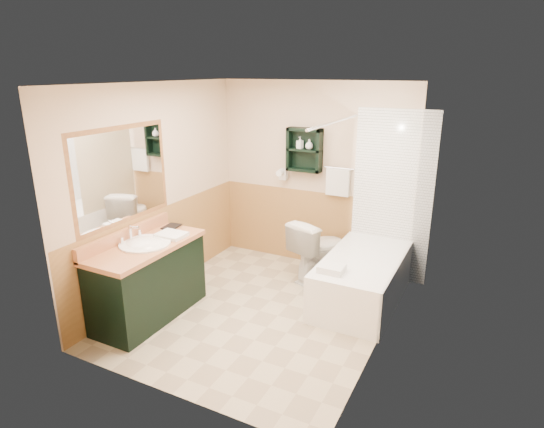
{
  "coord_description": "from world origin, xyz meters",
  "views": [
    {
      "loc": [
        2.12,
        -3.87,
        2.53
      ],
      "look_at": [
        0.05,
        0.2,
        1.07
      ],
      "focal_mm": 30.0,
      "sensor_mm": 36.0,
      "label": 1
    }
  ],
  "objects": [
    {
      "name": "towel_bar",
      "position": [
        0.35,
        1.45,
        1.35
      ],
      "size": [
        0.4,
        0.06,
        0.4
      ],
      "primitive_type": null,
      "color": "silver",
      "rests_on": "back_wall"
    },
    {
      "name": "vanity",
      "position": [
        -0.99,
        -0.61,
        0.41
      ],
      "size": [
        0.59,
        1.29,
        0.82
      ],
      "primitive_type": "cube",
      "color": "black",
      "rests_on": "ground"
    },
    {
      "name": "shower_curtain",
      "position": [
        0.53,
        0.92,
        1.15
      ],
      "size": [
        1.05,
        1.05,
        1.7
      ],
      "primitive_type": null,
      "color": "beige",
      "rests_on": "curtain_rod"
    },
    {
      "name": "right_wall",
      "position": [
        1.32,
        0.0,
        1.2
      ],
      "size": [
        0.04,
        3.0,
        2.4
      ],
      "primitive_type": "cube",
      "color": "beige",
      "rests_on": "ground"
    },
    {
      "name": "back_wall",
      "position": [
        0.0,
        1.52,
        1.2
      ],
      "size": [
        2.6,
        0.04,
        2.4
      ],
      "primitive_type": "cube",
      "color": "beige",
      "rests_on": "ground"
    },
    {
      "name": "wall_shelf",
      "position": [
        -0.1,
        1.41,
        1.55
      ],
      "size": [
        0.45,
        0.15,
        0.55
      ],
      "primitive_type": "cube",
      "color": "black",
      "rests_on": "back_wall"
    },
    {
      "name": "counter_towel",
      "position": [
        -0.89,
        -0.31,
        0.84
      ],
      "size": [
        0.3,
        0.24,
        0.04
      ],
      "primitive_type": "cube",
      "color": "silver",
      "rests_on": "vanity"
    },
    {
      "name": "tile_accent",
      "position": [
        1.27,
        0.75,
        1.9
      ],
      "size": [
        1.5,
        1.5,
        0.1
      ],
      "primitive_type": null,
      "color": "#134524",
      "rests_on": "right_wall"
    },
    {
      "name": "floor",
      "position": [
        0.0,
        0.0,
        0.0
      ],
      "size": [
        3.0,
        3.0,
        0.0
      ],
      "primitive_type": "plane",
      "color": "#C0B18C",
      "rests_on": "ground"
    },
    {
      "name": "curtain_rod",
      "position": [
        0.53,
        0.75,
        2.0
      ],
      "size": [
        0.03,
        1.6,
        0.03
      ],
      "primitive_type": "cylinder",
      "rotation": [
        1.57,
        0.0,
        0.0
      ],
      "color": "silver",
      "rests_on": "back_wall"
    },
    {
      "name": "soap_bottle_a",
      "position": [
        -0.16,
        1.4,
        1.6
      ],
      "size": [
        0.1,
        0.16,
        0.07
      ],
      "primitive_type": "imported",
      "rotation": [
        0.0,
        0.0,
        -0.2
      ],
      "color": "white",
      "rests_on": "wall_shelf"
    },
    {
      "name": "mirror_glass",
      "position": [
        -1.27,
        -0.55,
        1.5
      ],
      "size": [
        1.2,
        1.2,
        0.9
      ],
      "primitive_type": null,
      "color": "white",
      "rests_on": "left_wall"
    },
    {
      "name": "wainscot_left",
      "position": [
        -1.29,
        0.0,
        0.5
      ],
      "size": [
        2.98,
        2.98,
        1.0
      ],
      "primitive_type": null,
      "color": "tan",
      "rests_on": "left_wall"
    },
    {
      "name": "soap_bottle_b",
      "position": [
        -0.03,
        1.4,
        1.61
      ],
      "size": [
        0.12,
        0.14,
        0.1
      ],
      "primitive_type": "imported",
      "rotation": [
        0.0,
        0.0,
        -0.24
      ],
      "color": "white",
      "rests_on": "wall_shelf"
    },
    {
      "name": "bathtub",
      "position": [
        0.93,
        0.73,
        0.27
      ],
      "size": [
        0.8,
        1.5,
        0.53
      ],
      "primitive_type": "cube",
      "color": "white",
      "rests_on": "ground"
    },
    {
      "name": "ceiling",
      "position": [
        0.0,
        0.0,
        2.42
      ],
      "size": [
        2.6,
        3.0,
        0.04
      ],
      "primitive_type": "cube",
      "color": "white",
      "rests_on": "back_wall"
    },
    {
      "name": "wainscot_back",
      "position": [
        0.0,
        1.49,
        0.5
      ],
      "size": [
        2.58,
        2.58,
        1.0
      ],
      "primitive_type": null,
      "color": "tan",
      "rests_on": "back_wall"
    },
    {
      "name": "tile_back",
      "position": [
        1.03,
        1.48,
        1.05
      ],
      "size": [
        0.95,
        0.95,
        2.1
      ],
      "primitive_type": null,
      "color": "white",
      "rests_on": "back_wall"
    },
    {
      "name": "toilet",
      "position": [
        0.27,
        1.06,
        0.39
      ],
      "size": [
        0.68,
        0.89,
        0.77
      ],
      "primitive_type": "imported",
      "rotation": [
        0.0,
        0.0,
        2.8
      ],
      "color": "white",
      "rests_on": "ground"
    },
    {
      "name": "vanity_book",
      "position": [
        -1.16,
        -0.08,
        0.93
      ],
      "size": [
        0.16,
        0.04,
        0.21
      ],
      "primitive_type": "imported",
      "rotation": [
        0.0,
        0.0,
        0.11
      ],
      "color": "black",
      "rests_on": "vanity"
    },
    {
      "name": "left_wall",
      "position": [
        -1.32,
        0.0,
        1.2
      ],
      "size": [
        0.04,
        3.0,
        2.4
      ],
      "primitive_type": "cube",
      "color": "beige",
      "rests_on": "ground"
    },
    {
      "name": "hair_dryer",
      "position": [
        -0.4,
        1.43,
        1.2
      ],
      "size": [
        0.1,
        0.24,
        0.18
      ],
      "primitive_type": null,
      "color": "white",
      "rests_on": "back_wall"
    },
    {
      "name": "tile_right",
      "position": [
        1.28,
        0.75,
        1.05
      ],
      "size": [
        1.5,
        1.5,
        2.1
      ],
      "primitive_type": null,
      "color": "white",
      "rests_on": "right_wall"
    },
    {
      "name": "mirror_frame",
      "position": [
        -1.27,
        -0.55,
        1.5
      ],
      "size": [
        1.3,
        1.3,
        1.0
      ],
      "primitive_type": null,
      "color": "olive",
      "rests_on": "left_wall"
    },
    {
      "name": "tub_towel",
      "position": [
        0.73,
        0.22,
        0.57
      ],
      "size": [
        0.26,
        0.21,
        0.07
      ],
      "primitive_type": "cube",
      "color": "silver",
      "rests_on": "bathtub"
    }
  ]
}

